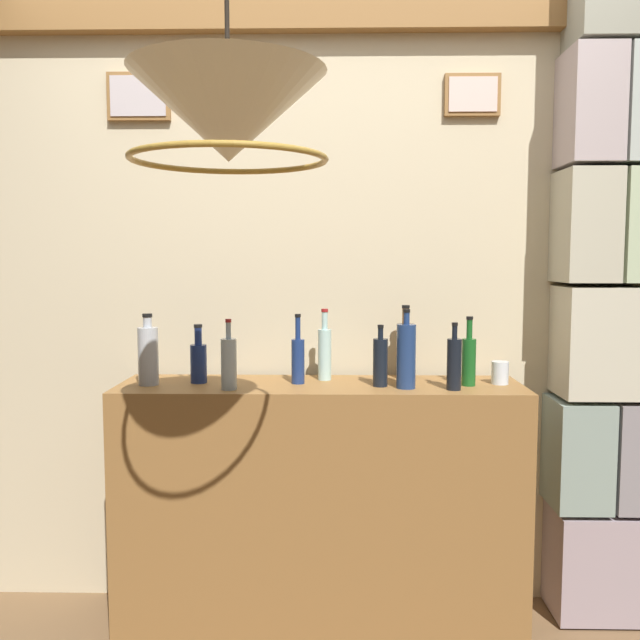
# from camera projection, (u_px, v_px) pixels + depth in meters

# --- Properties ---
(panelled_rear_partition) EXTENTS (3.34, 0.15, 2.74)m
(panelled_rear_partition) POSITION_uv_depth(u_px,v_px,m) (321.00, 260.00, 2.84)
(panelled_rear_partition) COLOR beige
(panelled_rear_partition) RESTS_ON ground
(stone_pillar) EXTENTS (0.42, 0.32, 2.67)m
(stone_pillar) POSITION_uv_depth(u_px,v_px,m) (607.00, 287.00, 2.69)
(stone_pillar) COLOR #A08E96
(stone_pillar) RESTS_ON ground
(bar_shelf_unit) EXTENTS (1.54, 0.40, 0.97)m
(bar_shelf_unit) POSITION_uv_depth(u_px,v_px,m) (320.00, 507.00, 2.65)
(bar_shelf_unit) COLOR olive
(bar_shelf_unit) RESTS_ON ground
(liquor_bottle_rye) EXTENTS (0.05, 0.05, 0.28)m
(liquor_bottle_rye) POSITION_uv_depth(u_px,v_px,m) (325.00, 352.00, 2.68)
(liquor_bottle_rye) COLOR #ACD4CF
(liquor_bottle_rye) RESTS_ON bar_shelf_unit
(liquor_bottle_whiskey) EXTENTS (0.05, 0.05, 0.27)m
(liquor_bottle_whiskey) POSITION_uv_depth(u_px,v_px,m) (298.00, 358.00, 2.61)
(liquor_bottle_whiskey) COLOR navy
(liquor_bottle_whiskey) RESTS_ON bar_shelf_unit
(liquor_bottle_sherry) EXTENTS (0.07, 0.07, 0.29)m
(liquor_bottle_sherry) POSITION_uv_depth(u_px,v_px,m) (405.00, 349.00, 2.72)
(liquor_bottle_sherry) COLOR #573415
(liquor_bottle_sherry) RESTS_ON bar_shelf_unit
(liquor_bottle_rum) EXTENTS (0.05, 0.05, 0.25)m
(liquor_bottle_rum) POSITION_uv_depth(u_px,v_px,m) (454.00, 363.00, 2.48)
(liquor_bottle_rum) COLOR black
(liquor_bottle_rum) RESTS_ON bar_shelf_unit
(liquor_bottle_amaro) EXTENTS (0.06, 0.06, 0.23)m
(liquor_bottle_amaro) POSITION_uv_depth(u_px,v_px,m) (380.00, 361.00, 2.55)
(liquor_bottle_amaro) COLOR black
(liquor_bottle_amaro) RESTS_ON bar_shelf_unit
(liquor_bottle_mezcal) EXTENTS (0.05, 0.05, 0.26)m
(liquor_bottle_mezcal) POSITION_uv_depth(u_px,v_px,m) (469.00, 359.00, 2.56)
(liquor_bottle_mezcal) COLOR #1A5920
(liquor_bottle_mezcal) RESTS_ON bar_shelf_unit
(liquor_bottle_vermouth) EXTENTS (0.07, 0.07, 0.29)m
(liquor_bottle_vermouth) POSITION_uv_depth(u_px,v_px,m) (406.00, 355.00, 2.51)
(liquor_bottle_vermouth) COLOR navy
(liquor_bottle_vermouth) RESTS_ON bar_shelf_unit
(liquor_bottle_bourbon) EXTENTS (0.06, 0.06, 0.26)m
(liquor_bottle_bourbon) POSITION_uv_depth(u_px,v_px,m) (229.00, 363.00, 2.49)
(liquor_bottle_bourbon) COLOR #A7B8BF
(liquor_bottle_bourbon) RESTS_ON bar_shelf_unit
(liquor_bottle_vodka) EXTENTS (0.08, 0.08, 0.27)m
(liquor_bottle_vodka) POSITION_uv_depth(u_px,v_px,m) (148.00, 355.00, 2.58)
(liquor_bottle_vodka) COLOR #B3B8BE
(liquor_bottle_vodka) RESTS_ON bar_shelf_unit
(liquor_bottle_scotch) EXTENTS (0.06, 0.06, 0.23)m
(liquor_bottle_scotch) POSITION_uv_depth(u_px,v_px,m) (199.00, 361.00, 2.62)
(liquor_bottle_scotch) COLOR navy
(liquor_bottle_scotch) RESTS_ON bar_shelf_unit
(glass_tumbler_rocks) EXTENTS (0.06, 0.06, 0.09)m
(glass_tumbler_rocks) POSITION_uv_depth(u_px,v_px,m) (500.00, 373.00, 2.60)
(glass_tumbler_rocks) COLOR silver
(glass_tumbler_rocks) RESTS_ON bar_shelf_unit
(pendant_lamp) EXTENTS (0.50, 0.50, 0.60)m
(pendant_lamp) POSITION_uv_depth(u_px,v_px,m) (228.00, 119.00, 1.71)
(pendant_lamp) COLOR #EFE5C6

